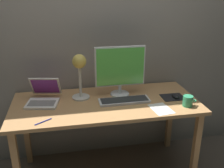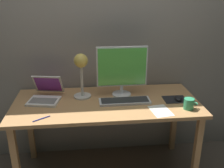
{
  "view_description": "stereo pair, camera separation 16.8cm",
  "coord_description": "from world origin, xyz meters",
  "px_view_note": "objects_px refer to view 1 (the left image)",
  "views": [
    {
      "loc": [
        -0.33,
        -2.0,
        1.69
      ],
      "look_at": [
        0.05,
        -0.05,
        0.92
      ],
      "focal_mm": 41.37,
      "sensor_mm": 36.0,
      "label": 1
    },
    {
      "loc": [
        -0.16,
        -2.02,
        1.69
      ],
      "look_at": [
        0.05,
        -0.05,
        0.92
      ],
      "focal_mm": 41.37,
      "sensor_mm": 36.0,
      "label": 2
    }
  ],
  "objects_px": {
    "keyboard_main": "(124,100)",
    "mouse": "(176,96)",
    "desk_lamp": "(80,68)",
    "monitor": "(120,69)",
    "laptop": "(44,95)",
    "coffee_mug": "(188,101)",
    "pen": "(43,122)"
  },
  "relations": [
    {
      "from": "desk_lamp",
      "to": "pen",
      "type": "height_order",
      "value": "desk_lamp"
    },
    {
      "from": "mouse",
      "to": "coffee_mug",
      "type": "distance_m",
      "value": 0.17
    },
    {
      "from": "desk_lamp",
      "to": "monitor",
      "type": "bearing_deg",
      "value": 0.88
    },
    {
      "from": "laptop",
      "to": "mouse",
      "type": "distance_m",
      "value": 1.16
    },
    {
      "from": "keyboard_main",
      "to": "desk_lamp",
      "type": "height_order",
      "value": "desk_lamp"
    },
    {
      "from": "laptop",
      "to": "pen",
      "type": "height_order",
      "value": "laptop"
    },
    {
      "from": "coffee_mug",
      "to": "pen",
      "type": "distance_m",
      "value": 1.17
    },
    {
      "from": "laptop",
      "to": "pen",
      "type": "xyz_separation_m",
      "value": [
        0.01,
        -0.37,
        -0.05
      ]
    },
    {
      "from": "monitor",
      "to": "mouse",
      "type": "distance_m",
      "value": 0.55
    },
    {
      "from": "desk_lamp",
      "to": "mouse",
      "type": "height_order",
      "value": "desk_lamp"
    },
    {
      "from": "mouse",
      "to": "coffee_mug",
      "type": "height_order",
      "value": "coffee_mug"
    },
    {
      "from": "mouse",
      "to": "pen",
      "type": "xyz_separation_m",
      "value": [
        -1.14,
        -0.22,
        -0.02
      ]
    },
    {
      "from": "pen",
      "to": "desk_lamp",
      "type": "bearing_deg",
      "value": 51.27
    },
    {
      "from": "mouse",
      "to": "coffee_mug",
      "type": "bearing_deg",
      "value": -78.93
    },
    {
      "from": "laptop",
      "to": "mouse",
      "type": "height_order",
      "value": "laptop"
    },
    {
      "from": "monitor",
      "to": "mouse",
      "type": "height_order",
      "value": "monitor"
    },
    {
      "from": "mouse",
      "to": "desk_lamp",
      "type": "bearing_deg",
      "value": 168.97
    },
    {
      "from": "desk_lamp",
      "to": "mouse",
      "type": "relative_size",
      "value": 4.17
    },
    {
      "from": "desk_lamp",
      "to": "pen",
      "type": "xyz_separation_m",
      "value": [
        -0.31,
        -0.38,
        -0.27
      ]
    },
    {
      "from": "keyboard_main",
      "to": "desk_lamp",
      "type": "xyz_separation_m",
      "value": [
        -0.36,
        0.15,
        0.26
      ]
    },
    {
      "from": "laptop",
      "to": "coffee_mug",
      "type": "bearing_deg",
      "value": -15.22
    },
    {
      "from": "desk_lamp",
      "to": "mouse",
      "type": "bearing_deg",
      "value": -11.03
    },
    {
      "from": "monitor",
      "to": "laptop",
      "type": "height_order",
      "value": "monitor"
    },
    {
      "from": "laptop",
      "to": "mouse",
      "type": "xyz_separation_m",
      "value": [
        1.15,
        -0.15,
        -0.04
      ]
    },
    {
      "from": "keyboard_main",
      "to": "mouse",
      "type": "height_order",
      "value": "mouse"
    },
    {
      "from": "monitor",
      "to": "pen",
      "type": "bearing_deg",
      "value": -149.67
    },
    {
      "from": "monitor",
      "to": "coffee_mug",
      "type": "bearing_deg",
      "value": -33.58
    },
    {
      "from": "laptop",
      "to": "pen",
      "type": "relative_size",
      "value": 2.48
    },
    {
      "from": "laptop",
      "to": "monitor",
      "type": "bearing_deg",
      "value": 1.23
    },
    {
      "from": "laptop",
      "to": "coffee_mug",
      "type": "distance_m",
      "value": 1.22
    },
    {
      "from": "laptop",
      "to": "coffee_mug",
      "type": "height_order",
      "value": "laptop"
    },
    {
      "from": "keyboard_main",
      "to": "mouse",
      "type": "xyz_separation_m",
      "value": [
        0.47,
        -0.01,
        0.01
      ]
    }
  ]
}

